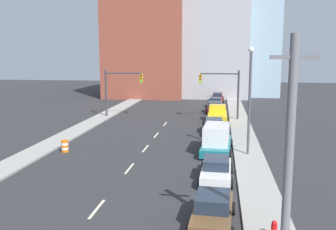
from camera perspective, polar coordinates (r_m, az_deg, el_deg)
sidewalk_left at (r=55.24m, az=-7.22°, el=1.18°), size 2.26×89.99×0.15m
sidewalk_right at (r=53.37m, az=10.36°, el=0.82°), size 2.26×89.99×0.15m
lane_stripe_at_9m at (r=19.84m, az=-10.79°, el=-13.88°), size 0.16×2.40×0.01m
lane_stripe_at_16m at (r=26.05m, az=-5.90°, el=-8.09°), size 0.16×2.40×0.01m
lane_stripe_at_22m at (r=31.28m, az=-3.45°, el=-5.10°), size 0.16×2.40×0.01m
lane_stripe_at_27m at (r=36.32m, az=-1.81°, el=-3.07°), size 0.16×2.40×0.01m
lane_stripe_at_33m at (r=42.10m, az=-0.43°, el=-1.36°), size 0.16×2.40×0.01m
building_brick_left at (r=71.72m, az=-3.01°, el=10.18°), size 14.00×16.00×17.91m
building_office_center at (r=74.46m, az=7.16°, el=11.07°), size 12.00×20.00×20.46m
building_glass_right at (r=78.95m, az=11.30°, el=15.09°), size 13.00×20.00×32.09m
traffic_signal_left at (r=46.48m, az=-7.78°, el=4.36°), size 4.78×0.35×5.89m
traffic_signal_right at (r=44.75m, az=8.86°, el=4.15°), size 4.78×0.35×5.89m
utility_pole_right_near at (r=13.89m, az=17.98°, el=-5.38°), size 1.60×0.32×8.44m
traffic_barrel at (r=31.18m, az=-15.44°, el=-4.58°), size 0.56×0.56×0.95m
street_lamp at (r=28.80m, az=12.36°, el=3.18°), size 0.44×0.44×8.29m
fire_hydrant at (r=17.09m, az=15.86°, el=-16.51°), size 0.26×0.26×0.84m
sedan_brown at (r=17.71m, az=6.82°, el=-14.35°), size 2.16×4.42×1.48m
sedan_white at (r=23.70m, az=7.38°, el=-8.27°), size 2.15×4.69×1.39m
box_truck_teal at (r=30.07m, az=7.41°, el=-3.70°), size 2.69×6.01×2.24m
sedan_navy at (r=37.24m, az=7.01°, el=-1.78°), size 2.31×4.83×1.48m
pickup_truck_yellow at (r=43.71m, az=7.53°, el=-0.02°), size 2.45×5.39×1.91m
sedan_maroon at (r=50.41m, az=7.06°, el=1.10°), size 2.26×4.41×1.49m
sedan_gray at (r=56.12m, az=7.25°, el=1.89°), size 2.20×4.74×1.39m
sedan_red at (r=62.61m, az=7.56°, el=2.67°), size 2.01×4.65×1.47m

